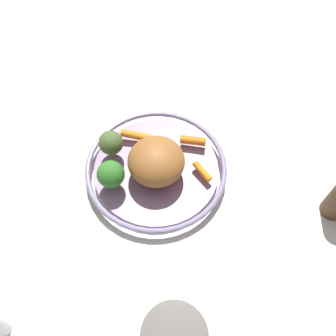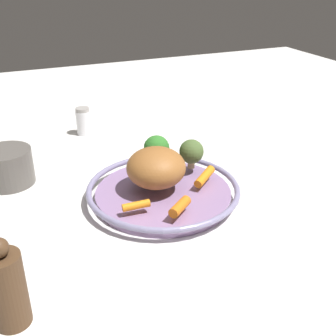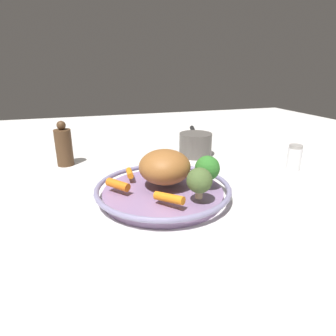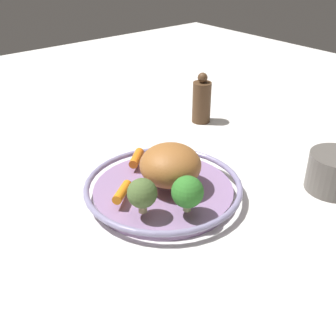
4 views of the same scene
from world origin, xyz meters
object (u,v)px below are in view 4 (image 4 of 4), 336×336
(baby_carrot_back, at_px, (174,156))
(broccoli_floret_edge, at_px, (187,192))
(baby_carrot_center, at_px, (136,158))
(broccoli_floret_mid, at_px, (142,194))
(saucepan, at_px, (336,172))
(roast_chicken_piece, at_px, (170,165))
(baby_carrot_near_rim, at_px, (122,192))
(pepper_mill, at_px, (202,101))
(serving_bowl, at_px, (163,189))

(baby_carrot_back, height_order, broccoli_floret_edge, broccoli_floret_edge)
(baby_carrot_center, relative_size, broccoli_floret_mid, 0.87)
(broccoli_floret_edge, xyz_separation_m, saucepan, (-0.10, -0.32, -0.03))
(roast_chicken_piece, bearing_deg, broccoli_floret_edge, 157.83)
(baby_carrot_back, height_order, baby_carrot_near_rim, baby_carrot_near_rim)
(baby_carrot_back, xyz_separation_m, baby_carrot_near_rim, (-0.05, 0.17, 0.00))
(baby_carrot_back, distance_m, pepper_mill, 0.29)
(serving_bowl, relative_size, broccoli_floret_mid, 4.77)
(baby_carrot_near_rim, relative_size, saucepan, 0.32)
(baby_carrot_near_rim, distance_m, broccoli_floret_mid, 0.07)
(baby_carrot_near_rim, height_order, pepper_mill, pepper_mill)
(baby_carrot_back, bearing_deg, serving_bowl, 128.26)
(serving_bowl, distance_m, baby_carrot_near_rim, 0.09)
(pepper_mill, bearing_deg, saucepan, 176.35)
(broccoli_floret_mid, bearing_deg, broccoli_floret_edge, -126.42)
(baby_carrot_center, distance_m, pepper_mill, 0.34)
(serving_bowl, bearing_deg, baby_carrot_near_rim, 81.58)
(broccoli_floret_mid, height_order, pepper_mill, pepper_mill)
(pepper_mill, bearing_deg, broccoli_floret_edge, 133.40)
(baby_carrot_near_rim, bearing_deg, baby_carrot_back, -73.40)
(pepper_mill, bearing_deg, serving_bowl, 125.35)
(broccoli_floret_mid, bearing_deg, pepper_mill, -55.70)
(serving_bowl, bearing_deg, pepper_mill, -54.65)
(broccoli_floret_mid, bearing_deg, roast_chicken_piece, -66.39)
(roast_chicken_piece, height_order, baby_carrot_near_rim, roast_chicken_piece)
(broccoli_floret_mid, height_order, broccoli_floret_edge, broccoli_floret_edge)
(baby_carrot_back, relative_size, baby_carrot_near_rim, 0.77)
(serving_bowl, distance_m, pepper_mill, 0.40)
(baby_carrot_center, relative_size, baby_carrot_back, 1.10)
(baby_carrot_back, bearing_deg, broccoli_floret_mid, 124.30)
(roast_chicken_piece, distance_m, baby_carrot_near_rim, 0.11)
(broccoli_floret_mid, bearing_deg, baby_carrot_back, -55.70)
(serving_bowl, bearing_deg, saucepan, -124.70)
(baby_carrot_near_rim, bearing_deg, roast_chicken_piece, -101.84)
(baby_carrot_center, relative_size, pepper_mill, 0.41)
(baby_carrot_near_rim, xyz_separation_m, pepper_mill, (0.21, -0.41, 0.02))
(roast_chicken_piece, bearing_deg, broccoli_floret_mid, 113.61)
(baby_carrot_back, xyz_separation_m, broccoli_floret_mid, (-0.12, 0.17, 0.03))
(roast_chicken_piece, xyz_separation_m, baby_carrot_center, (0.11, 0.00, -0.03))
(serving_bowl, height_order, broccoli_floret_edge, broccoli_floret_edge)
(baby_carrot_near_rim, distance_m, pepper_mill, 0.46)
(baby_carrot_center, bearing_deg, baby_carrot_near_rim, 132.50)
(serving_bowl, relative_size, baby_carrot_near_rim, 4.69)
(baby_carrot_center, distance_m, baby_carrot_back, 0.08)
(baby_carrot_center, height_order, baby_carrot_back, baby_carrot_center)
(serving_bowl, xyz_separation_m, pepper_mill, (0.23, -0.32, 0.04))
(baby_carrot_back, bearing_deg, roast_chicken_piece, 136.16)
(baby_carrot_near_rim, relative_size, broccoli_floret_edge, 0.99)
(saucepan, bearing_deg, pepper_mill, -3.65)
(broccoli_floret_edge, height_order, saucepan, broccoli_floret_edge)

